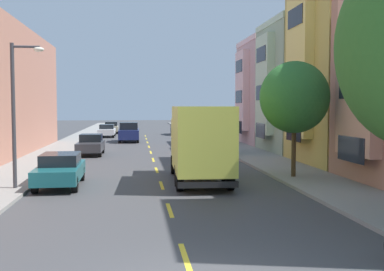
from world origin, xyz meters
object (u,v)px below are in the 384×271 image
Objects in this scene: delivery_box_truck at (200,140)px; parked_suv_black at (179,127)px; parked_wagon_red at (199,137)px; parked_hatchback_champagne at (111,128)px; street_tree_second at (294,97)px; street_lamp at (18,103)px; moving_navy_sedan at (129,132)px; parked_sedan_white at (107,130)px; parked_hatchback_charcoal at (91,145)px; parked_sedan_teal at (60,169)px; parked_wagon_orange at (214,144)px.

delivery_box_truck reaches higher than parked_suv_black.
parked_wagon_red is 1.17× the size of parked_hatchback_champagne.
parked_suv_black is at bearing 86.18° from delivery_box_truck.
street_tree_second reaches higher than parked_wagon_red.
street_lamp is 41.30m from parked_hatchback_champagne.
parked_wagon_red is at bearing 63.58° from street_lamp.
parked_hatchback_champagne is (-8.64, 20.43, -0.05)m from parked_wagon_red.
delivery_box_truck is (-4.61, -0.38, -1.98)m from street_tree_second.
parked_sedan_white is at bearing 108.74° from moving_navy_sedan.
delivery_box_truck is 1.47× the size of parked_suv_black.
parked_hatchback_champagne is 0.84× the size of moving_navy_sedan.
delivery_box_truck is 36.49m from parked_suv_black.
parked_hatchback_champagne is at bearing 89.83° from parked_hatchback_charcoal.
parked_sedan_white is 0.94× the size of moving_navy_sedan.
street_lamp is 3.40m from parked_sedan_teal.
street_lamp reaches higher than parked_sedan_white.
street_lamp is 1.24× the size of moving_navy_sedan.
parked_suv_black is (8.57, 23.47, 0.23)m from parked_hatchback_charcoal.
delivery_box_truck is at bearing -175.24° from street_tree_second.
parked_suv_black reaches higher than parked_sedan_white.
delivery_box_truck is 19.64m from parked_wagon_red.
parked_hatchback_charcoal is at bearing 83.67° from street_lamp.
street_lamp is at bearing -96.33° from parked_hatchback_charcoal.
street_tree_second is 36.20m from parked_suv_black.
moving_navy_sedan is (-6.02, -11.06, 0.00)m from parked_suv_black.
street_lamp reaches higher than moving_navy_sedan.
parked_hatchback_charcoal is at bearing -89.83° from parked_sedan_white.
parked_sedan_teal is at bearing -103.27° from parked_suv_black.
moving_navy_sedan is at bearing 98.07° from delivery_box_truck.
parked_wagon_red is at bearing 82.44° from delivery_box_truck.
parked_hatchback_charcoal is (-10.75, 12.55, -3.18)m from street_tree_second.
moving_navy_sedan is at bearing -71.26° from parked_sedan_white.
parked_hatchback_champagne reaches higher than parked_sedan_white.
parked_wagon_orange reaches higher than parked_sedan_white.
parked_sedan_teal is 15.18m from parked_wagon_orange.
moving_navy_sedan is (-3.59, 25.33, -0.97)m from delivery_box_truck.
parked_wagon_red is 16.96m from parked_suv_black.
parked_sedan_teal is (-8.80, -19.73, -0.05)m from parked_wagon_red.
delivery_box_truck is at bearing -79.36° from parked_sedan_white.
street_lamp is 34.48m from parked_sedan_white.
delivery_box_truck is 1.77× the size of parked_hatchback_champagne.
parked_suv_black is (8.49, -3.47, 0.23)m from parked_hatchback_champagne.
parked_sedan_teal is at bearing -90.03° from parked_sedan_white.
street_tree_second is 1.22× the size of parked_sedan_white.
moving_navy_sedan is at bearing 115.23° from parked_wagon_orange.
parked_wagon_red is at bearing 90.90° from parked_wagon_orange.
moving_navy_sedan is at bearing 78.37° from parked_hatchback_charcoal.
street_tree_second is at bearing -49.40° from parked_hatchback_charcoal.
parked_hatchback_charcoal is 0.83× the size of parked_suv_black.
parked_hatchback_champagne is at bearing 89.77° from parked_sedan_teal.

